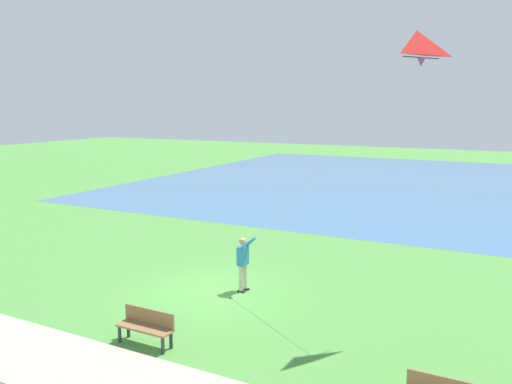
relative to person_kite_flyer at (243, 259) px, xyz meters
The scene contains 5 objects.
ground_plane 1.43m from the person_kite_flyer, 64.68° to the right, with size 120.00×120.00×0.00m, color #4C8E3D.
lake_water 26.10m from the person_kite_flyer, behind, with size 36.00×44.00×0.01m, color teal.
person_kite_flyer is the anchor object (origin of this frame).
flying_kite 7.91m from the person_kite_flyer, 87.20° to the left, with size 1.35×5.19×5.88m.
park_bench_near_walkway 4.40m from the person_kite_flyer, ahead, with size 0.46×1.51×0.88m.
Camera 1 is at (13.36, 8.36, 5.83)m, focal length 36.23 mm.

